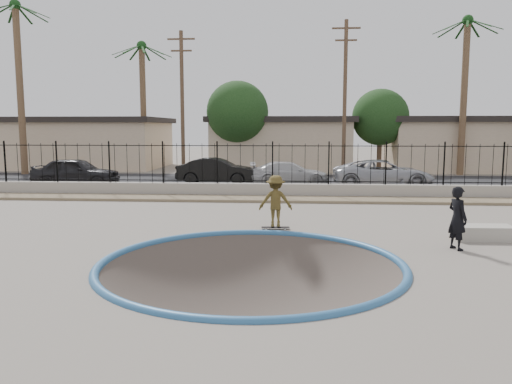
{
  "coord_description": "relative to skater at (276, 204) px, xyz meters",
  "views": [
    {
      "loc": [
        0.94,
        -12.0,
        3.07
      ],
      "look_at": [
        -0.12,
        2.0,
        1.28
      ],
      "focal_mm": 35.0,
      "sensor_mm": 36.0,
      "label": 1
    }
  ],
  "objects": [
    {
      "name": "ground",
      "position": [
        -0.4,
        9.0,
        -1.88
      ],
      "size": [
        120.0,
        120.0,
        2.2
      ],
      "primitive_type": "cube",
      "color": "#6E645C",
      "rests_on": "ground"
    },
    {
      "name": "bowl_pit",
      "position": [
        -0.4,
        -4.0,
        -0.78
      ],
      "size": [
        6.84,
        6.84,
        1.8
      ],
      "primitive_type": null,
      "color": "#453D35",
      "rests_on": "ground"
    },
    {
      "name": "coping_ring",
      "position": [
        -0.4,
        -4.0,
        -0.78
      ],
      "size": [
        7.04,
        7.04,
        0.2
      ],
      "primitive_type": "torus",
      "color": "#2C6091",
      "rests_on": "ground"
    },
    {
      "name": "rock_strip",
      "position": [
        -0.4,
        6.2,
        -0.73
      ],
      "size": [
        42.0,
        1.6,
        0.11
      ],
      "primitive_type": "cube",
      "color": "#8A7A5A",
      "rests_on": "ground"
    },
    {
      "name": "retaining_wall",
      "position": [
        -0.4,
        7.3,
        -0.48
      ],
      "size": [
        42.0,
        0.45,
        0.6
      ],
      "primitive_type": "cube",
      "color": "#A29B8E",
      "rests_on": "ground"
    },
    {
      "name": "fence",
      "position": [
        -0.4,
        7.3,
        0.72
      ],
      "size": [
        40.0,
        0.04,
        1.8
      ],
      "color": "black",
      "rests_on": "retaining_wall"
    },
    {
      "name": "street",
      "position": [
        -0.4,
        14.0,
        -0.76
      ],
      "size": [
        90.0,
        8.0,
        0.04
      ],
      "primitive_type": "cube",
      "color": "black",
      "rests_on": "ground"
    },
    {
      "name": "house_west",
      "position": [
        -15.4,
        23.5,
        1.19
      ],
      "size": [
        11.6,
        8.6,
        3.9
      ],
      "color": "tan",
      "rests_on": "ground"
    },
    {
      "name": "house_center",
      "position": [
        -0.4,
        23.5,
        1.19
      ],
      "size": [
        10.6,
        8.6,
        3.9
      ],
      "color": "tan",
      "rests_on": "ground"
    },
    {
      "name": "house_east",
      "position": [
        13.6,
        23.5,
        1.19
      ],
      "size": [
        12.6,
        8.6,
        3.9
      ],
      "color": "tan",
      "rests_on": "ground"
    },
    {
      "name": "palm_left",
      "position": [
        -17.4,
        17.0,
        7.17
      ],
      "size": [
        2.3,
        2.3,
        11.3
      ],
      "color": "brown",
      "rests_on": "ground"
    },
    {
      "name": "palm_mid",
      "position": [
        -10.4,
        21.0,
        5.91
      ],
      "size": [
        2.3,
        2.3,
        9.3
      ],
      "color": "brown",
      "rests_on": "ground"
    },
    {
      "name": "palm_right",
      "position": [
        11.6,
        19.0,
        6.55
      ],
      "size": [
        2.3,
        2.3,
        10.3
      ],
      "color": "brown",
      "rests_on": "ground"
    },
    {
      "name": "utility_pole_left",
      "position": [
        -6.4,
        16.0,
        3.92
      ],
      "size": [
        1.7,
        0.24,
        9.0
      ],
      "color": "#473323",
      "rests_on": "ground"
    },
    {
      "name": "utility_pole_mid",
      "position": [
        3.6,
        16.0,
        4.17
      ],
      "size": [
        1.7,
        0.24,
        9.5
      ],
      "color": "#473323",
      "rests_on": "ground"
    },
    {
      "name": "street_tree_left",
      "position": [
        -3.4,
        20.0,
        3.41
      ],
      "size": [
        4.32,
        4.32,
        6.36
      ],
      "color": "#473323",
      "rests_on": "ground"
    },
    {
      "name": "street_tree_mid",
      "position": [
        6.6,
        21.0,
        3.06
      ],
      "size": [
        3.96,
        3.96,
        5.83
      ],
      "color": "#473323",
      "rests_on": "ground"
    },
    {
      "name": "skater",
      "position": [
        0.0,
        0.0,
        0.0
      ],
      "size": [
        1.04,
        0.63,
        1.56
      ],
      "primitive_type": "imported",
      "rotation": [
        0.0,
        0.0,
        3.19
      ],
      "color": "brown",
      "rests_on": "ground"
    },
    {
      "name": "skateboard",
      "position": [
        0.0,
        0.0,
        -0.72
      ],
      "size": [
        0.87,
        0.28,
        0.07
      ],
      "rotation": [
        0.0,
        0.0,
        0.08
      ],
      "color": "black",
      "rests_on": "ground"
    },
    {
      "name": "videographer",
      "position": [
        4.69,
        -2.2,
        0.03
      ],
      "size": [
        0.6,
        0.7,
        1.62
      ],
      "primitive_type": "imported",
      "rotation": [
        0.0,
        0.0,
        1.99
      ],
      "color": "black",
      "rests_on": "ground"
    },
    {
      "name": "concrete_ledge",
      "position": [
        5.78,
        -1.0,
        -0.58
      ],
      "size": [
        1.61,
        0.73,
        0.4
      ],
      "primitive_type": "cube",
      "rotation": [
        0.0,
        0.0,
        0.02
      ],
      "color": "#A59F92",
      "rests_on": "ground"
    },
    {
      "name": "car_a",
      "position": [
        -10.89,
        10.4,
        0.01
      ],
      "size": [
        4.46,
        1.84,
        1.51
      ],
      "primitive_type": "imported",
      "rotation": [
        0.0,
        0.0,
        1.58
      ],
      "color": "black",
      "rests_on": "street"
    },
    {
      "name": "car_b",
      "position": [
        -3.65,
        12.0,
        -0.03
      ],
      "size": [
        4.38,
        1.66,
        1.43
      ],
      "primitive_type": "imported",
      "rotation": [
        0.0,
        0.0,
        1.54
      ],
      "color": "black",
      "rests_on": "street"
    },
    {
      "name": "car_c",
      "position": [
        0.32,
        12.0,
        -0.13
      ],
      "size": [
        4.43,
        2.14,
        1.24
      ],
      "primitive_type": "imported",
      "rotation": [
        0.0,
        0.0,
        1.67
      ],
      "color": "#BDBDBF",
      "rests_on": "street"
    },
    {
      "name": "car_d",
      "position": [
        5.18,
        11.15,
        -0.03
      ],
      "size": [
        5.17,
        2.44,
        1.43
      ],
      "primitive_type": "imported",
      "rotation": [
        0.0,
        0.0,
        1.59
      ],
      "color": "#A0A1A8",
      "rests_on": "street"
    }
  ]
}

